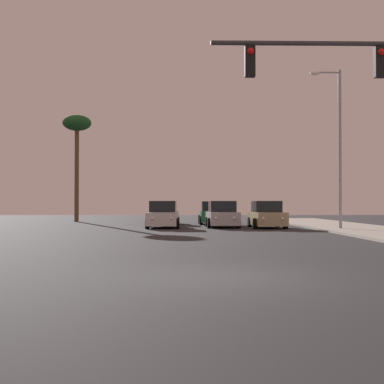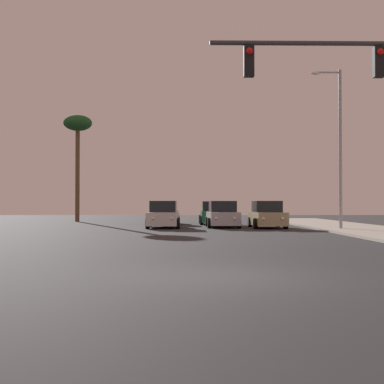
# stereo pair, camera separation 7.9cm
# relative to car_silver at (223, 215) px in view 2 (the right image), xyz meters

# --- Properties ---
(ground_plane) EXTENTS (120.00, 120.00, 0.00)m
(ground_plane) POSITION_rel_car_silver_xyz_m (-1.85, -22.93, -0.76)
(ground_plane) COLOR #28282B
(car_silver) EXTENTS (2.04, 4.33, 1.68)m
(car_silver) POSITION_rel_car_silver_xyz_m (0.00, 0.00, 0.00)
(car_silver) COLOR #B7B7BC
(car_silver) RESTS_ON ground
(car_green) EXTENTS (2.04, 4.31, 1.68)m
(car_green) POSITION_rel_car_silver_xyz_m (-0.29, 5.29, 0.00)
(car_green) COLOR #195933
(car_green) RESTS_ON ground
(car_black) EXTENTS (2.04, 4.32, 1.68)m
(car_black) POSITION_rel_car_silver_xyz_m (-3.81, 5.49, 0.00)
(car_black) COLOR black
(car_black) RESTS_ON ground
(car_tan) EXTENTS (2.04, 4.33, 1.68)m
(car_tan) POSITION_rel_car_silver_xyz_m (2.71, -0.83, 0.00)
(car_tan) COLOR tan
(car_tan) RESTS_ON ground
(car_white) EXTENTS (2.04, 4.34, 1.68)m
(car_white) POSITION_rel_car_silver_xyz_m (-3.74, -0.61, 0.00)
(car_white) COLOR silver
(car_white) RESTS_ON ground
(street_lamp) EXTENTS (1.74, 0.24, 9.00)m
(street_lamp) POSITION_rel_car_silver_xyz_m (6.26, -3.94, 4.36)
(street_lamp) COLOR #99999E
(street_lamp) RESTS_ON sidewalk_right
(palm_tree_far) EXTENTS (2.40, 2.40, 8.98)m
(palm_tree_far) POSITION_rel_car_silver_xyz_m (-11.40, 11.07, 7.04)
(palm_tree_far) COLOR brown
(palm_tree_far) RESTS_ON ground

